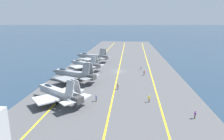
% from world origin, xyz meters
% --- Properties ---
extents(ground_plane, '(2000.00, 2000.00, 0.00)m').
position_xyz_m(ground_plane, '(0.00, 0.00, 0.00)').
color(ground_plane, '#23384C').
extents(carrier_deck, '(229.07, 43.46, 0.40)m').
position_xyz_m(carrier_deck, '(0.00, 0.00, 0.20)').
color(carrier_deck, '#4C4C4F').
rests_on(carrier_deck, ground).
extents(deck_stripe_foul_line, '(206.08, 6.35, 0.01)m').
position_xyz_m(deck_stripe_foul_line, '(0.00, -11.95, 0.40)').
color(deck_stripe_foul_line, yellow).
rests_on(deck_stripe_foul_line, carrier_deck).
extents(deck_stripe_centerline, '(206.16, 0.36, 0.01)m').
position_xyz_m(deck_stripe_centerline, '(0.00, 0.00, 0.40)').
color(deck_stripe_centerline, yellow).
rests_on(deck_stripe_centerline, carrier_deck).
extents(deck_stripe_edge_line, '(206.09, 6.06, 0.01)m').
position_xyz_m(deck_stripe_edge_line, '(0.00, 11.95, 0.40)').
color(deck_stripe_edge_line, yellow).
rests_on(deck_stripe_edge_line, carrier_deck).
extents(parked_jet_nearest, '(13.16, 15.56, 6.42)m').
position_xyz_m(parked_jet_nearest, '(-30.58, 12.40, 2.71)').
color(parked_jet_nearest, '#A8AAAF').
rests_on(parked_jet_nearest, carrier_deck).
extents(parked_jet_second, '(12.54, 16.74, 6.65)m').
position_xyz_m(parked_jet_second, '(-14.63, 13.31, 2.94)').
color(parked_jet_second, gray).
rests_on(parked_jet_second, carrier_deck).
extents(parked_jet_third, '(12.80, 15.10, 5.73)m').
position_xyz_m(parked_jet_third, '(1.33, 13.16, 2.75)').
color(parked_jet_third, '#9EA3A8').
rests_on(parked_jet_third, carrier_deck).
extents(parked_jet_fourth, '(13.84, 16.88, 6.52)m').
position_xyz_m(parked_jet_fourth, '(17.39, 13.20, 2.93)').
color(parked_jet_fourth, gray).
rests_on(parked_jet_fourth, carrier_deck).
extents(crew_blue_vest, '(0.41, 0.31, 1.66)m').
position_xyz_m(crew_blue_vest, '(-29.54, 3.69, 1.31)').
color(crew_blue_vest, '#4C473D').
rests_on(crew_blue_vest, carrier_deck).
extents(crew_red_vest, '(0.44, 0.36, 1.85)m').
position_xyz_m(crew_red_vest, '(-5.05, -9.25, 1.42)').
color(crew_red_vest, '#232328').
rests_on(crew_red_vest, carrier_deck).
extents(crew_purple_vest, '(0.40, 0.29, 1.65)m').
position_xyz_m(crew_purple_vest, '(-36.36, -16.89, 1.30)').
color(crew_purple_vest, '#4C473D').
rests_on(crew_purple_vest, carrier_deck).
extents(crew_yellow_vest, '(0.41, 0.46, 1.77)m').
position_xyz_m(crew_yellow_vest, '(-28.90, -8.76, 1.37)').
color(crew_yellow_vest, '#4C473D').
rests_on(crew_yellow_vest, carrier_deck).
extents(crew_brown_vest, '(0.46, 0.44, 1.77)m').
position_xyz_m(crew_brown_vest, '(-20.65, -0.94, 1.37)').
color(crew_brown_vest, '#4C473D').
rests_on(crew_brown_vest, carrier_deck).
extents(crew_white_vest, '(0.27, 0.39, 1.70)m').
position_xyz_m(crew_white_vest, '(4.26, -8.77, 1.33)').
color(crew_white_vest, '#4C473D').
rests_on(crew_white_vest, carrier_deck).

